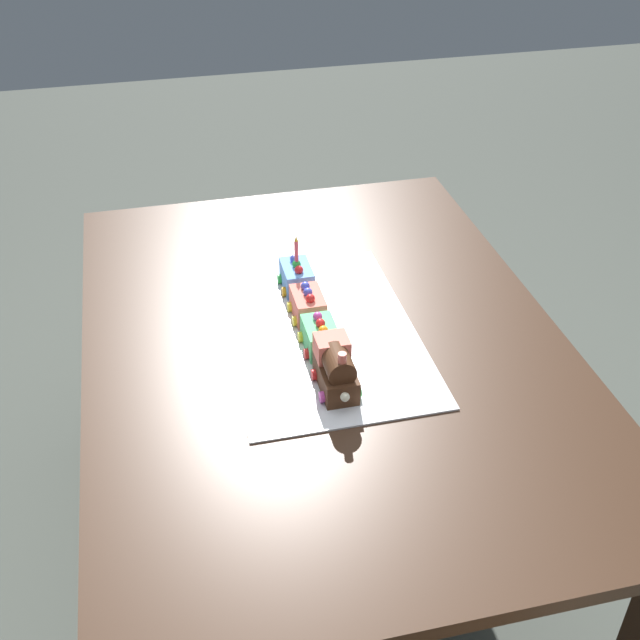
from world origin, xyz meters
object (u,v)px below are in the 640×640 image
at_px(dining_table, 325,379).
at_px(cake_car_caboose_coral, 308,305).
at_px(cake_car_gondola_mint_green, 320,336).
at_px(cake_locomotive, 336,368).
at_px(birthday_candle, 296,249).
at_px(cake_car_hopper_sky_blue, 297,277).

height_order(dining_table, cake_car_caboose_coral, cake_car_caboose_coral).
xyz_separation_m(dining_table, cake_car_gondola_mint_green, (-0.03, 0.02, 0.14)).
xyz_separation_m(cake_locomotive, cake_car_caboose_coral, (0.25, 0.00, -0.02)).
bearing_deg(cake_locomotive, birthday_candle, 0.00).
xyz_separation_m(cake_car_hopper_sky_blue, birthday_candle, (-0.00, -0.00, 0.07)).
xyz_separation_m(cake_locomotive, birthday_candle, (0.36, 0.00, 0.06)).
distance_m(cake_car_gondola_mint_green, birthday_candle, 0.25).
height_order(dining_table, cake_car_gondola_mint_green, cake_car_gondola_mint_green).
relative_size(dining_table, birthday_candle, 22.14).
relative_size(cake_locomotive, cake_car_hopper_sky_blue, 1.40).
height_order(cake_car_gondola_mint_green, cake_car_caboose_coral, same).
bearing_deg(cake_car_gondola_mint_green, birthday_candle, -0.00).
xyz_separation_m(cake_car_gondola_mint_green, birthday_candle, (0.23, -0.00, 0.07)).
xyz_separation_m(cake_car_gondola_mint_green, cake_car_caboose_coral, (0.12, 0.00, 0.00)).
bearing_deg(birthday_candle, cake_car_gondola_mint_green, 180.00).
bearing_deg(cake_locomotive, cake_car_gondola_mint_green, 0.00).
relative_size(cake_car_gondola_mint_green, cake_car_caboose_coral, 1.00).
height_order(dining_table, birthday_candle, birthday_candle).
bearing_deg(cake_car_gondola_mint_green, cake_car_hopper_sky_blue, 0.00).
distance_m(cake_locomotive, cake_car_caboose_coral, 0.25).
height_order(dining_table, cake_car_hopper_sky_blue, cake_car_hopper_sky_blue).
bearing_deg(cake_locomotive, cake_car_hopper_sky_blue, 0.00).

